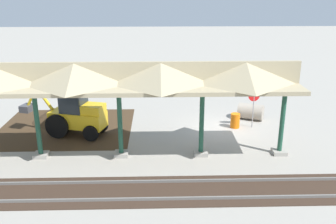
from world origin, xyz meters
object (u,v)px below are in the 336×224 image
(backhoe, at_px, (75,114))
(concrete_pipe, at_px, (251,112))
(stop_sign, at_px, (254,100))
(traffic_barrel, at_px, (235,121))

(backhoe, distance_m, concrete_pipe, 11.15)
(concrete_pipe, bearing_deg, backhoe, 12.22)
(stop_sign, relative_size, backhoe, 0.46)
(backhoe, bearing_deg, stop_sign, -175.39)
(stop_sign, xyz_separation_m, concrete_pipe, (-0.25, -1.50, -1.25))
(concrete_pipe, bearing_deg, traffic_barrel, 48.91)
(backhoe, xyz_separation_m, traffic_barrel, (-9.55, -0.84, -0.82))
(stop_sign, height_order, backhoe, backhoe)
(stop_sign, height_order, traffic_barrel, stop_sign)
(stop_sign, bearing_deg, concrete_pipe, -99.64)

